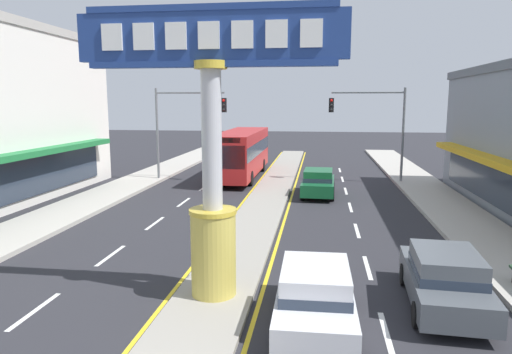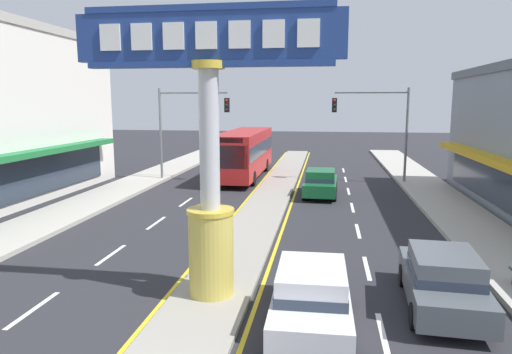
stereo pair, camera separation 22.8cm
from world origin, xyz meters
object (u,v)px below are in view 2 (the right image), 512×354
object	(u,v)px
bus_near_right_lane	(245,151)
district_sign	(210,155)
traffic_light_right_side	(379,118)
traffic_light_left_side	(185,118)
sedan_near_left_lane	(311,295)
sedan_far_right_lane	(321,182)
sedan_mid_left_lane	(443,279)

from	to	relation	value
bus_near_right_lane	district_sign	bearing A→B (deg)	-82.49
traffic_light_right_side	district_sign	bearing A→B (deg)	-108.13
traffic_light_left_side	sedan_near_left_lane	size ratio (longest dim) A/B	1.43
traffic_light_left_side	bus_near_right_lane	bearing A→B (deg)	32.75
traffic_light_left_side	sedan_far_right_lane	distance (m)	10.40
district_sign	sedan_mid_left_lane	xyz separation A→B (m)	(6.02, 0.27, -3.12)
district_sign	sedan_mid_left_lane	world-z (taller)	district_sign
traffic_light_left_side	sedan_far_right_lane	xyz separation A→B (m)	(9.03, -3.84, -3.46)
district_sign	sedan_near_left_lane	world-z (taller)	district_sign
sedan_mid_left_lane	traffic_light_right_side	bearing A→B (deg)	89.13
district_sign	bus_near_right_lane	distance (m)	20.93
district_sign	sedan_near_left_lane	xyz separation A→B (m)	(2.72, -1.24, -3.12)
district_sign	sedan_far_right_lane	xyz separation A→B (m)	(2.72, 14.50, -3.12)
traffic_light_right_side	sedan_near_left_lane	size ratio (longest dim) A/B	1.43
bus_near_right_lane	sedan_far_right_lane	world-z (taller)	bus_near_right_lane
district_sign	sedan_near_left_lane	size ratio (longest dim) A/B	1.74
bus_near_right_lane	sedan_far_right_lane	bearing A→B (deg)	-48.49
bus_near_right_lane	sedan_far_right_lane	distance (m)	8.28
district_sign	traffic_light_left_side	size ratio (longest dim) A/B	1.21
district_sign	bus_near_right_lane	size ratio (longest dim) A/B	0.67
traffic_light_right_side	traffic_light_left_side	bearing A→B (deg)	-175.80
traffic_light_left_side	bus_near_right_lane	xyz separation A→B (m)	(3.59, 2.31, -2.38)
sedan_mid_left_lane	sedan_far_right_lane	bearing A→B (deg)	103.05
sedan_mid_left_lane	traffic_light_left_side	bearing A→B (deg)	124.30
bus_near_right_lane	sedan_mid_left_lane	xyz separation A→B (m)	(8.74, -20.37, -1.08)
sedan_far_right_lane	sedan_mid_left_lane	distance (m)	14.60
traffic_light_right_side	sedan_far_right_lane	distance (m)	6.90
sedan_far_right_lane	sedan_mid_left_lane	world-z (taller)	same
district_sign	sedan_far_right_lane	distance (m)	15.08
traffic_light_right_side	sedan_far_right_lane	bearing A→B (deg)	-126.95
traffic_light_left_side	sedan_near_left_lane	xyz separation A→B (m)	(9.03, -19.58, -3.46)
bus_near_right_lane	sedan_near_left_lane	world-z (taller)	bus_near_right_lane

